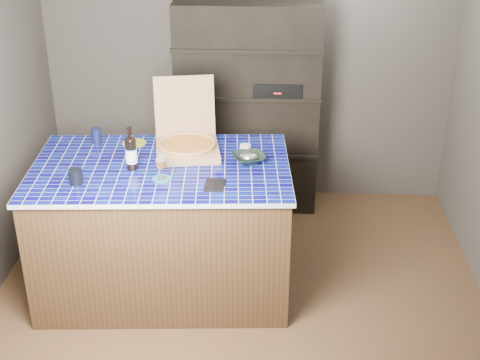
# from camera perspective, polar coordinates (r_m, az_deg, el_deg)

# --- Properties ---
(room) EXTENTS (3.50, 3.50, 3.50)m
(room) POSITION_cam_1_polar(r_m,az_deg,el_deg) (4.16, -0.19, 3.44)
(room) COLOR #503122
(room) RESTS_ON ground
(shelving_unit) EXTENTS (1.20, 0.41, 1.80)m
(shelving_unit) POSITION_cam_1_polar(r_m,az_deg,el_deg) (5.71, 0.70, 6.15)
(shelving_unit) COLOR black
(shelving_unit) RESTS_ON floor
(kitchen_island) EXTENTS (1.81, 1.21, 0.96)m
(kitchen_island) POSITION_cam_1_polar(r_m,az_deg,el_deg) (4.76, -6.50, -3.99)
(kitchen_island) COLOR #432D1A
(kitchen_island) RESTS_ON floor
(pizza_box) EXTENTS (0.52, 0.59, 0.47)m
(pizza_box) POSITION_cam_1_polar(r_m,az_deg,el_deg) (4.72, -4.54, 3.17)
(pizza_box) COLOR #996C4F
(pizza_box) RESTS_ON kitchen_island
(mead_bottle) EXTENTS (0.08, 0.08, 0.30)m
(mead_bottle) POSITION_cam_1_polar(r_m,az_deg,el_deg) (4.48, -9.27, 2.32)
(mead_bottle) COLOR black
(mead_bottle) RESTS_ON kitchen_island
(teal_trivet) EXTENTS (0.13, 0.13, 0.01)m
(teal_trivet) POSITION_cam_1_polar(r_m,az_deg,el_deg) (4.36, -6.68, 0.13)
(teal_trivet) COLOR #197684
(teal_trivet) RESTS_ON kitchen_island
(wine_glass) EXTENTS (0.07, 0.07, 0.16)m
(wine_glass) POSITION_cam_1_polar(r_m,az_deg,el_deg) (4.31, -6.76, 1.49)
(wine_glass) COLOR white
(wine_glass) RESTS_ON teal_trivet
(tumbler) EXTENTS (0.09, 0.09, 0.10)m
(tumbler) POSITION_cam_1_polar(r_m,az_deg,el_deg) (4.38, -13.84, 0.29)
(tumbler) COLOR black
(tumbler) RESTS_ON kitchen_island
(dvd_case) EXTENTS (0.13, 0.18, 0.01)m
(dvd_case) POSITION_cam_1_polar(r_m,az_deg,el_deg) (4.24, -2.17, -0.42)
(dvd_case) COLOR black
(dvd_case) RESTS_ON kitchen_island
(bowl) EXTENTS (0.29, 0.29, 0.05)m
(bowl) POSITION_cam_1_polar(r_m,az_deg,el_deg) (4.56, 0.77, 1.88)
(bowl) COLOR black
(bowl) RESTS_ON kitchen_island
(foil_contents) EXTENTS (0.13, 0.11, 0.06)m
(foil_contents) POSITION_cam_1_polar(r_m,az_deg,el_deg) (4.55, 0.77, 2.02)
(foil_contents) COLOR #A6A8B1
(foil_contents) RESTS_ON bowl
(white_jar) EXTENTS (0.08, 0.08, 0.07)m
(white_jar) POSITION_cam_1_polar(r_m,az_deg,el_deg) (4.68, 0.45, 2.63)
(white_jar) COLOR silver
(white_jar) RESTS_ON kitchen_island
(navy_cup) EXTENTS (0.07, 0.07, 0.11)m
(navy_cup) POSITION_cam_1_polar(r_m,az_deg,el_deg) (4.96, -12.17, 3.72)
(navy_cup) COLOR black
(navy_cup) RESTS_ON kitchen_island
(green_trivet) EXTENTS (0.17, 0.17, 0.01)m
(green_trivet) POSITION_cam_1_polar(r_m,az_deg,el_deg) (4.92, -9.01, 3.13)
(green_trivet) COLOR #9BA623
(green_trivet) RESTS_ON kitchen_island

